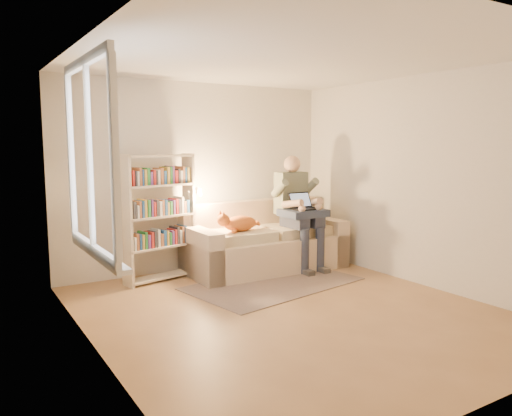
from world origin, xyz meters
TOP-DOWN VIEW (x-y plane):
  - floor at (0.00, 0.00)m, footprint 4.50×4.50m
  - ceiling at (0.00, 0.00)m, footprint 4.00×4.50m
  - wall_left at (-2.00, 0.00)m, footprint 0.02×4.50m
  - wall_right at (2.00, 0.00)m, footprint 0.02×4.50m
  - wall_back at (0.00, 2.25)m, footprint 4.00×0.02m
  - wall_front at (0.00, -2.25)m, footprint 4.00×0.02m
  - window at (-1.95, 0.20)m, footprint 0.12×1.52m
  - sofa at (0.74, 1.68)m, footprint 2.24×1.04m
  - person at (1.19, 1.51)m, footprint 0.45×0.71m
  - cat at (0.20, 1.55)m, footprint 0.72×0.26m
  - blanket at (1.23, 1.35)m, footprint 0.59×0.49m
  - laptop at (1.23, 1.36)m, footprint 0.35×0.32m
  - bookshelf at (-0.71, 1.90)m, footprint 1.12×0.44m
  - rug at (0.42, 0.96)m, footprint 2.31×1.60m

SIDE VIEW (x-z plane):
  - floor at x=0.00m, z-range 0.00..0.00m
  - rug at x=0.42m, z-range 0.00..0.01m
  - sofa at x=0.74m, z-range -0.13..0.82m
  - cat at x=0.20m, z-range 0.58..0.84m
  - blanket at x=1.23m, z-range 0.76..0.86m
  - person at x=1.19m, z-range 0.10..1.69m
  - bookshelf at x=-0.71m, z-range 0.09..1.72m
  - laptop at x=1.23m, z-range 0.78..1.05m
  - wall_left at x=-2.00m, z-range 0.00..2.60m
  - wall_right at x=2.00m, z-range 0.00..2.60m
  - wall_back at x=0.00m, z-range 0.00..2.60m
  - wall_front at x=0.00m, z-range 0.00..2.60m
  - window at x=-1.95m, z-range 0.53..2.22m
  - ceiling at x=0.00m, z-range 2.59..2.61m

